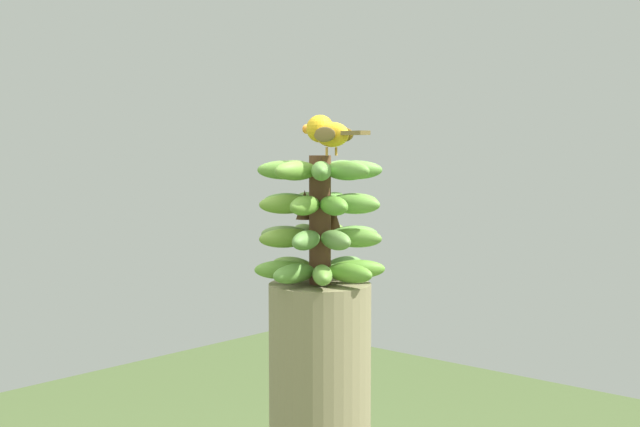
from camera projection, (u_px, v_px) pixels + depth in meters
name	position (u px, v px, depth m)	size (l,w,h in m)	color
banana_bunch	(320.00, 220.00, 1.72)	(0.26, 0.26, 0.26)	brown
perched_bird	(327.00, 132.00, 1.69)	(0.08, 0.20, 0.08)	#C68933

